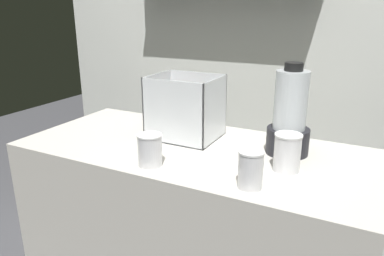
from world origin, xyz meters
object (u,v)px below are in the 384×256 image
Objects in this scene: juice_cup_pomegranate_left at (250,172)px; carrot_display_bin at (185,118)px; blender_pitcher at (289,118)px; juice_cup_carrot_middle at (287,154)px; juice_cup_pomegranate_far_left at (150,152)px.

carrot_display_bin is at bearing 141.15° from juice_cup_pomegranate_left.
carrot_display_bin is 0.81× the size of blender_pitcher.
juice_cup_pomegranate_left is 0.19m from juice_cup_carrot_middle.
juice_cup_pomegranate_left is at bearing -112.07° from juice_cup_carrot_middle.
juice_cup_pomegranate_left is 0.92× the size of juice_cup_carrot_middle.
juice_cup_pomegranate_far_left is 0.88× the size of juice_cup_carrot_middle.
blender_pitcher is (0.44, 0.01, 0.06)m from carrot_display_bin.
blender_pitcher is at bearing 1.79° from carrot_display_bin.
juice_cup_carrot_middle reaches higher than juice_cup_pomegranate_left.
juice_cup_pomegranate_left is at bearing -0.07° from juice_cup_pomegranate_far_left.
carrot_display_bin is at bearing -178.21° from blender_pitcher.
blender_pitcher is at bearing 102.36° from juice_cup_carrot_middle.
juice_cup_carrot_middle is (0.47, -0.15, -0.03)m from carrot_display_bin.
blender_pitcher reaches higher than carrot_display_bin.
blender_pitcher is 3.02× the size of juice_cup_pomegranate_far_left.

